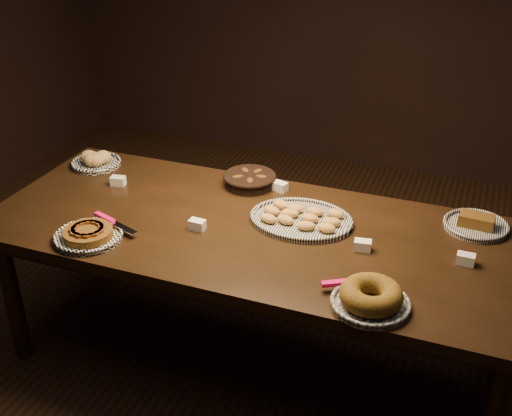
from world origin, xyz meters
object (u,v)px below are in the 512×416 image
(buffet_table, at_px, (254,242))
(apple_tart_plate, at_px, (89,234))
(bundt_cake_plate, at_px, (371,298))
(madeleine_platter, at_px, (301,218))

(buffet_table, bearing_deg, apple_tart_plate, -151.15)
(buffet_table, bearing_deg, bundt_cake_plate, -32.54)
(madeleine_platter, bearing_deg, bundt_cake_plate, -55.40)
(bundt_cake_plate, bearing_deg, buffet_table, 163.75)
(apple_tart_plate, relative_size, bundt_cake_plate, 0.99)
(apple_tart_plate, bearing_deg, madeleine_platter, 28.40)
(buffet_table, distance_m, madeleine_platter, 0.23)
(buffet_table, xyz_separation_m, bundt_cake_plate, (0.59, -0.38, 0.11))
(apple_tart_plate, xyz_separation_m, madeleine_platter, (0.80, 0.46, -0.00))
(buffet_table, distance_m, apple_tart_plate, 0.72)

